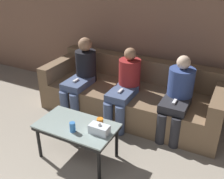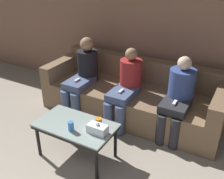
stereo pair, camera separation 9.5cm
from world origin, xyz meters
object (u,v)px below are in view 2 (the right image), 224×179
object	(u,v)px
tissue_box	(97,129)
seated_person_mid_right	(178,95)
cup_near_left	(71,126)
seated_person_mid_left	(126,85)
seated_person_left_end	(83,73)
cup_near_right	(99,122)
couch	(133,96)
coffee_table	(76,128)

from	to	relation	value
tissue_box	seated_person_mid_right	world-z (taller)	seated_person_mid_right
cup_near_left	seated_person_mid_left	size ratio (longest dim) A/B	0.11
seated_person_left_end	cup_near_left	bearing A→B (deg)	-61.40
cup_near_left	seated_person_left_end	world-z (taller)	seated_person_left_end
tissue_box	seated_person_mid_left	size ratio (longest dim) A/B	0.21
cup_near_right	couch	bearing A→B (deg)	95.03
coffee_table	seated_person_mid_left	world-z (taller)	seated_person_mid_left
cup_near_left	cup_near_right	xyz separation A→B (m)	(0.21, 0.23, -0.01)
coffee_table	seated_person_mid_left	size ratio (longest dim) A/B	0.86
couch	cup_near_right	size ratio (longest dim) A/B	27.70
couch	tissue_box	world-z (taller)	couch
coffee_table	cup_near_right	size ratio (longest dim) A/B	9.55
cup_near_left	couch	bearing A→B (deg)	85.31
cup_near_right	seated_person_left_end	xyz separation A→B (m)	(-0.84, 0.91, 0.09)
seated_person_left_end	seated_person_mid_left	xyz separation A→B (m)	(0.73, -0.01, -0.03)
coffee_table	cup_near_right	distance (m)	0.29
seated_person_mid_left	cup_near_left	bearing A→B (deg)	-95.68
couch	cup_near_left	world-z (taller)	couch
cup_near_right	tissue_box	distance (m)	0.14
cup_near_left	cup_near_right	world-z (taller)	cup_near_left
seated_person_mid_left	seated_person_mid_right	distance (m)	0.74
cup_near_right	seated_person_left_end	size ratio (longest dim) A/B	0.09
couch	seated_person_mid_right	bearing A→B (deg)	-15.85
seated_person_left_end	couch	bearing A→B (deg)	17.34
coffee_table	cup_near_right	xyz separation A→B (m)	(0.25, 0.11, 0.10)
cup_near_left	seated_person_left_end	bearing A→B (deg)	118.60
couch	coffee_table	xyz separation A→B (m)	(-0.15, -1.25, 0.12)
couch	tissue_box	xyz separation A→B (m)	(0.16, -1.26, 0.22)
seated_person_left_end	seated_person_mid_right	world-z (taller)	seated_person_left_end
couch	seated_person_mid_left	distance (m)	0.37
cup_near_right	seated_person_left_end	bearing A→B (deg)	132.52
seated_person_mid_left	seated_person_mid_right	bearing A→B (deg)	2.44
cup_near_left	seated_person_mid_right	distance (m)	1.44
cup_near_left	seated_person_mid_left	xyz separation A→B (m)	(0.11, 1.13, 0.05)
cup_near_right	seated_person_mid_left	bearing A→B (deg)	96.36
coffee_table	tissue_box	distance (m)	0.33
couch	tissue_box	size ratio (longest dim) A/B	12.11
seated_person_mid_left	seated_person_mid_right	xyz separation A→B (m)	(0.73, 0.03, 0.01)
cup_near_right	tissue_box	xyz separation A→B (m)	(0.06, -0.12, 0.00)
cup_near_left	seated_person_left_end	size ratio (longest dim) A/B	0.10
coffee_table	seated_person_left_end	distance (m)	1.19
seated_person_mid_right	seated_person_mid_left	bearing A→B (deg)	-177.56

